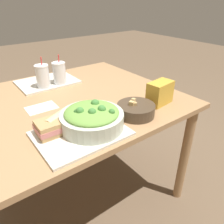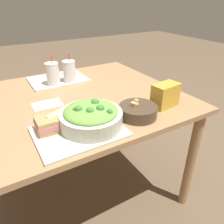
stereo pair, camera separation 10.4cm
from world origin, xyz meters
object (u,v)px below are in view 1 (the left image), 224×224
(drink_cup_red, at_px, (59,74))
(chip_bag, at_px, (160,93))
(soup_bowl, at_px, (136,109))
(napkin_folded, at_px, (42,108))
(salad_bowl, at_px, (92,117))
(sandwich_near, at_px, (54,126))
(baguette_near, at_px, (61,119))
(drink_cup_dark, at_px, (43,77))

(drink_cup_red, height_order, chip_bag, drink_cup_red)
(soup_bowl, height_order, napkin_folded, soup_bowl)
(salad_bowl, xyz_separation_m, drink_cup_red, (0.13, 0.61, 0.02))
(napkin_folded, bearing_deg, sandwich_near, -99.35)
(drink_cup_red, relative_size, chip_bag, 1.24)
(soup_bowl, distance_m, baguette_near, 0.38)
(salad_bowl, distance_m, napkin_folded, 0.37)
(drink_cup_dark, bearing_deg, chip_bag, -53.86)
(drink_cup_dark, distance_m, chip_bag, 0.76)
(soup_bowl, relative_size, drink_cup_red, 0.99)
(drink_cup_dark, height_order, chip_bag, drink_cup_dark)
(sandwich_near, bearing_deg, napkin_folded, 82.09)
(drink_cup_dark, height_order, drink_cup_red, drink_cup_dark)
(sandwich_near, xyz_separation_m, drink_cup_dark, (0.17, 0.55, 0.04))
(napkin_folded, bearing_deg, drink_cup_dark, 65.08)
(salad_bowl, height_order, drink_cup_red, drink_cup_red)
(sandwich_near, height_order, baguette_near, baguette_near)
(salad_bowl, xyz_separation_m, soup_bowl, (0.25, -0.02, -0.03))
(baguette_near, distance_m, drink_cup_dark, 0.53)
(soup_bowl, xyz_separation_m, drink_cup_red, (-0.13, 0.64, 0.05))
(salad_bowl, bearing_deg, soup_bowl, -4.54)
(soup_bowl, bearing_deg, salad_bowl, 175.46)
(baguette_near, bearing_deg, salad_bowl, -160.86)
(sandwich_near, bearing_deg, baguette_near, 40.26)
(salad_bowl, xyz_separation_m, baguette_near, (-0.11, 0.10, -0.02))
(sandwich_near, distance_m, napkin_folded, 0.30)
(drink_cup_dark, distance_m, drink_cup_red, 0.12)
(soup_bowl, bearing_deg, sandwich_near, 168.74)
(soup_bowl, relative_size, napkin_folded, 1.19)
(soup_bowl, distance_m, napkin_folded, 0.52)
(drink_cup_dark, bearing_deg, baguette_near, -103.04)
(baguette_near, bearing_deg, chip_bag, -127.14)
(sandwich_near, relative_size, chip_bag, 0.99)
(salad_bowl, height_order, soup_bowl, salad_bowl)
(soup_bowl, bearing_deg, napkin_folded, 134.61)
(salad_bowl, xyz_separation_m, drink_cup_dark, (0.01, 0.61, 0.02))
(soup_bowl, height_order, baguette_near, same)
(soup_bowl, xyz_separation_m, napkin_folded, (-0.37, 0.37, -0.03))
(chip_bag, bearing_deg, sandwich_near, 167.56)
(napkin_folded, bearing_deg, baguette_near, -89.04)
(salad_bowl, distance_m, soup_bowl, 0.26)
(drink_cup_red, bearing_deg, soup_bowl, -78.79)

